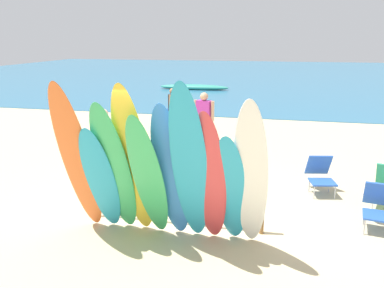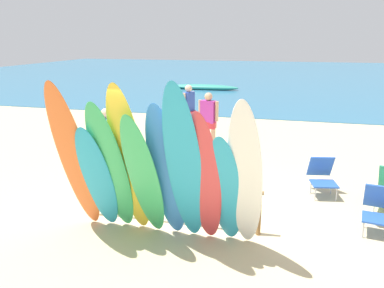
{
  "view_description": "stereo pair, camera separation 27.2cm",
  "coord_description": "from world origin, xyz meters",
  "px_view_note": "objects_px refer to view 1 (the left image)",
  "views": [
    {
      "loc": [
        1.65,
        -5.99,
        3.17
      ],
      "look_at": [
        0.0,
        1.33,
        1.11
      ],
      "focal_mm": 36.27,
      "sensor_mm": 36.0,
      "label": 1
    },
    {
      "loc": [
        1.91,
        -5.92,
        3.17
      ],
      "look_at": [
        0.0,
        1.33,
        1.11
      ],
      "focal_mm": 36.27,
      "sensor_mm": 36.0,
      "label": 2
    }
  ],
  "objects_px": {
    "surfboard_blue_5": "(171,174)",
    "beachgoer_photographing": "(105,139)",
    "beach_chair_striped": "(320,173)",
    "surfboard_red_7": "(209,181)",
    "surfboard_orange_0": "(78,162)",
    "surfboard_teal_8": "(231,191)",
    "beachgoer_strolling": "(183,107)",
    "surfboard_rack": "(175,192)",
    "beach_chair_blue": "(379,204)",
    "beachgoer_near_rack": "(204,117)",
    "surfboard_green_2": "(115,171)",
    "surfboard_teal_6": "(190,169)",
    "surfboard_yellow_3": "(134,164)",
    "beachgoer_by_water": "(172,106)",
    "surfboard_green_4": "(148,179)",
    "distant_boat": "(194,87)",
    "surfboard_white_9": "(251,178)",
    "surfboard_teal_1": "(101,181)"
  },
  "relations": [
    {
      "from": "surfboard_blue_5",
      "to": "beachgoer_photographing",
      "type": "xyz_separation_m",
      "value": [
        -2.32,
        2.62,
        -0.23
      ]
    },
    {
      "from": "beach_chair_striped",
      "to": "beachgoer_photographing",
      "type": "bearing_deg",
      "value": 170.48
    },
    {
      "from": "surfboard_red_7",
      "to": "surfboard_orange_0",
      "type": "bearing_deg",
      "value": -174.23
    },
    {
      "from": "surfboard_teal_8",
      "to": "beachgoer_strolling",
      "type": "xyz_separation_m",
      "value": [
        -2.41,
        6.74,
        0.03
      ]
    },
    {
      "from": "surfboard_rack",
      "to": "surfboard_orange_0",
      "type": "relative_size",
      "value": 1.1
    },
    {
      "from": "surfboard_blue_5",
      "to": "beach_chair_blue",
      "type": "bearing_deg",
      "value": 26.25
    },
    {
      "from": "surfboard_rack",
      "to": "beachgoer_near_rack",
      "type": "bearing_deg",
      "value": 95.03
    },
    {
      "from": "surfboard_green_2",
      "to": "beach_chair_blue",
      "type": "relative_size",
      "value": 3.11
    },
    {
      "from": "surfboard_orange_0",
      "to": "beach_chair_blue",
      "type": "bearing_deg",
      "value": 13.12
    },
    {
      "from": "surfboard_blue_5",
      "to": "surfboard_teal_6",
      "type": "xyz_separation_m",
      "value": [
        0.33,
        -0.15,
        0.17
      ]
    },
    {
      "from": "surfboard_rack",
      "to": "surfboard_blue_5",
      "type": "bearing_deg",
      "value": -79.51
    },
    {
      "from": "surfboard_yellow_3",
      "to": "beachgoer_photographing",
      "type": "xyz_separation_m",
      "value": [
        -1.74,
        2.65,
        -0.37
      ]
    },
    {
      "from": "surfboard_orange_0",
      "to": "surfboard_teal_6",
      "type": "relative_size",
      "value": 0.98
    },
    {
      "from": "surfboard_rack",
      "to": "beachgoer_by_water",
      "type": "height_order",
      "value": "beachgoer_by_water"
    },
    {
      "from": "surfboard_yellow_3",
      "to": "beach_chair_blue",
      "type": "bearing_deg",
      "value": 17.94
    },
    {
      "from": "surfboard_green_2",
      "to": "surfboard_teal_6",
      "type": "bearing_deg",
      "value": -3.49
    },
    {
      "from": "surfboard_yellow_3",
      "to": "surfboard_red_7",
      "type": "bearing_deg",
      "value": -1.81
    },
    {
      "from": "surfboard_red_7",
      "to": "beachgoer_by_water",
      "type": "relative_size",
      "value": 1.63
    },
    {
      "from": "surfboard_blue_5",
      "to": "beachgoer_near_rack",
      "type": "distance_m",
      "value": 5.44
    },
    {
      "from": "surfboard_rack",
      "to": "beachgoer_strolling",
      "type": "bearing_deg",
      "value": 102.68
    },
    {
      "from": "surfboard_green_4",
      "to": "beachgoer_by_water",
      "type": "relative_size",
      "value": 1.6
    },
    {
      "from": "surfboard_green_2",
      "to": "surfboard_green_4",
      "type": "distance_m",
      "value": 0.57
    },
    {
      "from": "surfboard_red_7",
      "to": "beachgoer_by_water",
      "type": "bearing_deg",
      "value": 111.74
    },
    {
      "from": "beachgoer_strolling",
      "to": "beach_chair_blue",
      "type": "distance_m",
      "value": 7.3
    },
    {
      "from": "surfboard_yellow_3",
      "to": "beach_chair_blue",
      "type": "height_order",
      "value": "surfboard_yellow_3"
    },
    {
      "from": "surfboard_rack",
      "to": "distant_boat",
      "type": "relative_size",
      "value": 0.7
    },
    {
      "from": "surfboard_teal_8",
      "to": "beachgoer_by_water",
      "type": "bearing_deg",
      "value": 116.9
    },
    {
      "from": "surfboard_yellow_3",
      "to": "surfboard_green_4",
      "type": "bearing_deg",
      "value": -14.76
    },
    {
      "from": "surfboard_white_9",
      "to": "surfboard_red_7",
      "type": "bearing_deg",
      "value": 179.81
    },
    {
      "from": "surfboard_teal_8",
      "to": "beach_chair_striped",
      "type": "height_order",
      "value": "surfboard_teal_8"
    },
    {
      "from": "surfboard_orange_0",
      "to": "surfboard_green_4",
      "type": "bearing_deg",
      "value": -0.5
    },
    {
      "from": "surfboard_teal_6",
      "to": "beachgoer_near_rack",
      "type": "height_order",
      "value": "surfboard_teal_6"
    },
    {
      "from": "surfboard_red_7",
      "to": "beachgoer_near_rack",
      "type": "height_order",
      "value": "surfboard_red_7"
    },
    {
      "from": "surfboard_rack",
      "to": "beachgoer_strolling",
      "type": "height_order",
      "value": "beachgoer_strolling"
    },
    {
      "from": "beachgoer_near_rack",
      "to": "distant_boat",
      "type": "bearing_deg",
      "value": 119.32
    },
    {
      "from": "surfboard_green_4",
      "to": "beachgoer_photographing",
      "type": "bearing_deg",
      "value": 130.82
    },
    {
      "from": "surfboard_blue_5",
      "to": "surfboard_red_7",
      "type": "xyz_separation_m",
      "value": [
        0.6,
        -0.04,
        -0.03
      ]
    },
    {
      "from": "surfboard_rack",
      "to": "surfboard_red_7",
      "type": "height_order",
      "value": "surfboard_red_7"
    },
    {
      "from": "surfboard_teal_1",
      "to": "surfboard_teal_8",
      "type": "distance_m",
      "value": 2.06
    },
    {
      "from": "surfboard_rack",
      "to": "surfboard_teal_8",
      "type": "xyz_separation_m",
      "value": [
        1.03,
        -0.61,
        0.35
      ]
    },
    {
      "from": "surfboard_green_2",
      "to": "surfboard_blue_5",
      "type": "distance_m",
      "value": 0.9
    },
    {
      "from": "surfboard_orange_0",
      "to": "surfboard_white_9",
      "type": "xyz_separation_m",
      "value": [
        2.65,
        0.09,
        -0.09
      ]
    },
    {
      "from": "surfboard_white_9",
      "to": "beach_chair_blue",
      "type": "height_order",
      "value": "surfboard_white_9"
    },
    {
      "from": "beach_chair_blue",
      "to": "beach_chair_striped",
      "type": "relative_size",
      "value": 0.99
    },
    {
      "from": "surfboard_yellow_3",
      "to": "beachgoer_by_water",
      "type": "distance_m",
      "value": 7.92
    },
    {
      "from": "distant_boat",
      "to": "beachgoer_near_rack",
      "type": "bearing_deg",
      "value": -76.43
    },
    {
      "from": "surfboard_teal_6",
      "to": "beachgoer_photographing",
      "type": "relative_size",
      "value": 1.77
    },
    {
      "from": "surfboard_red_7",
      "to": "beachgoer_photographing",
      "type": "height_order",
      "value": "surfboard_red_7"
    },
    {
      "from": "beachgoer_near_rack",
      "to": "surfboard_teal_6",
      "type": "bearing_deg",
      "value": -65.39
    },
    {
      "from": "surfboard_orange_0",
      "to": "beachgoer_by_water",
      "type": "relative_size",
      "value": 1.92
    }
  ]
}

